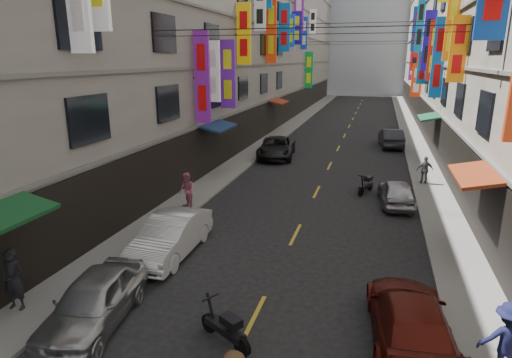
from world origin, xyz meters
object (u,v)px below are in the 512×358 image
Objects in this scene: car_right_far at (391,138)px; pedestrian_rfar at (425,170)px; car_left_far at (276,148)px; car_right_near at (410,319)px; car_right_mid at (396,192)px; car_left_near at (94,301)px; scooter_crossing at (226,328)px; pedestrian_lfar at (187,191)px; scooter_far_right at (366,185)px; car_left_mid at (171,236)px; pedestrian_rnear at (508,340)px; pedestrian_lnear at (13,279)px.

pedestrian_rfar reaches higher than car_right_far.
car_right_near is (8.00, -19.49, -0.06)m from car_left_far.
car_right_far is (-0.01, 14.75, 0.10)m from car_right_mid.
car_right_far reaches higher than car_left_near.
scooter_crossing is 10.04m from pedestrian_lfar.
car_right_near is at bearing 75.92° from pedestrian_rfar.
car_right_far reaches higher than scooter_far_right.
scooter_far_right is at bearing 54.76° from car_left_mid.
car_right_far is (7.99, 6.20, 0.01)m from car_left_far.
pedestrian_rfar is at bearing -117.76° from car_right_mid.
pedestrian_rfar reaches higher than car_left_mid.
pedestrian_rfar is at bearing 74.28° from pedestrian_lfar.
car_left_far is 3.37× the size of pedestrian_rfar.
car_right_far is at bearing -95.30° from car_right_mid.
pedestrian_rnear is at bearing -70.95° from car_left_far.
car_left_near reaches higher than scooter_far_right.
car_left_far is 21.07m from car_right_near.
pedestrian_rfar reaches higher than car_left_near.
pedestrian_rfar is (1.61, 14.86, 0.22)m from car_right_near.
car_left_mid reaches higher than car_right_near.
pedestrian_lnear is at bearing 76.96° from scooter_far_right.
pedestrian_lfar is at bearing -35.78° from pedestrian_rnear.
car_left_far is at bearing -27.36° from scooter_far_right.
pedestrian_lfar is (-1.40, -12.12, 0.25)m from car_left_far.
pedestrian_lfar is at bearing 90.91° from car_left_near.
car_right_near is at bearing -22.01° from pedestrian_rnear.
pedestrian_lnear is (-2.47, -4.52, 0.28)m from car_left_mid.
car_right_far is 2.90× the size of pedestrian_rfar.
scooter_far_right is at bearing -88.52° from car_right_near.
car_left_mid is at bearing -97.06° from car_left_far.
car_left_mid is 24.11m from car_right_far.
scooter_crossing is 12.98m from car_right_mid.
pedestrian_lfar is 0.96× the size of pedestrian_rnear.
pedestrian_lfar is (-9.39, -3.56, 0.34)m from car_right_mid.
car_left_near is 18.97m from pedestrian_rfar.
car_left_far is (-3.63, 20.79, 0.28)m from scooter_crossing.
car_left_mid reaches higher than scooter_crossing.
car_left_far is at bearing 81.93° from car_left_near.
scooter_crossing is 0.31× the size of car_left_far.
pedestrian_lfar is at bearing 56.54° from car_right_far.
pedestrian_lfar is at bearing 26.33° from pedestrian_rfar.
car_left_near is 0.92× the size of car_right_far.
car_left_mid is 2.50× the size of pedestrian_lnear.
pedestrian_rfar is (-0.32, 15.64, -0.12)m from pedestrian_rnear.
pedestrian_rnear is 1.15× the size of pedestrian_rfar.
car_left_near is at bearing -97.06° from car_left_far.
car_right_far is (-0.01, 25.68, 0.07)m from car_right_near.
car_left_mid is at bearing 81.93° from car_left_near.
pedestrian_lfar is at bearing 77.94° from pedestrian_lnear.
pedestrian_rnear reaches higher than pedestrian_rfar.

